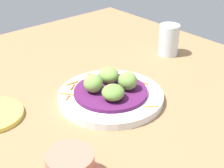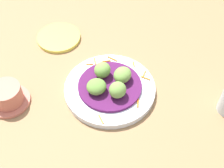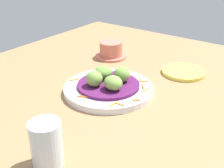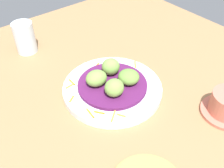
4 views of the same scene
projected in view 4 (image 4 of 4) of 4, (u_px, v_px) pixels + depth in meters
The scene contains 9 objects.
table_surface at pixel (114, 110), 63.15cm from camera, with size 110.00×110.00×2.00cm, color #936D47.
main_plate at pixel (112, 89), 66.22cm from camera, with size 24.95×24.95×1.79cm, color silver.
cabbage_bed at pixel (112, 85), 65.34cm from camera, with size 17.39×17.39×0.87cm, color #51194C.
carrot_garnish at pixel (98, 93), 63.36cm from camera, with size 19.80×23.09×0.40cm.
guac_scoop_left at pixel (114, 88), 60.62cm from camera, with size 4.70×4.41×4.30cm, color #759E47.
guac_scoop_center at pixel (129, 77), 64.24cm from camera, with size 5.27×5.14×3.44cm, color olive.
guac_scoop_right at pixel (111, 67), 66.65cm from camera, with size 4.44×4.66×4.34cm, color #759E47.
guac_scoop_back at pixel (96, 79), 63.46cm from camera, with size 4.63×5.30×3.88cm, color #759E47.
water_glass at pixel (25, 38), 77.58cm from camera, with size 6.05×6.05×9.37cm, color silver.
Camera 4 is at (33.35, -27.72, 47.35)cm, focal length 41.94 mm.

